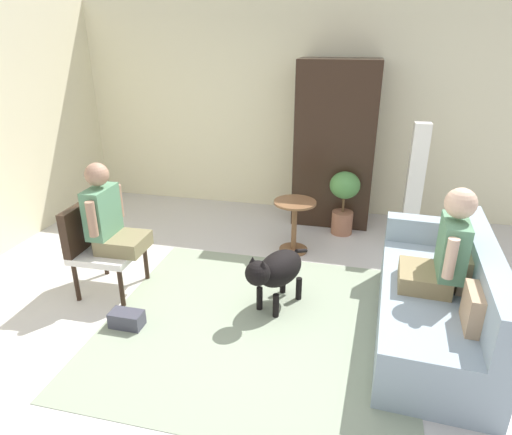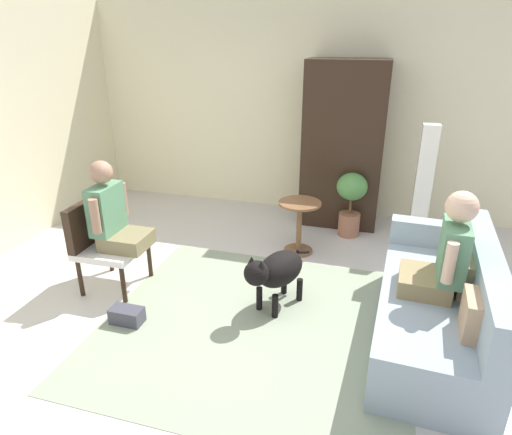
% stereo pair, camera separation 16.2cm
% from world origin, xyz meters
% --- Properties ---
extents(ground_plane, '(7.65, 7.65, 0.00)m').
position_xyz_m(ground_plane, '(0.00, 0.00, 0.00)').
color(ground_plane, beige).
extents(back_wall, '(6.98, 0.12, 2.74)m').
position_xyz_m(back_wall, '(0.00, 2.70, 1.37)').
color(back_wall, beige).
rests_on(back_wall, ground).
extents(area_rug, '(2.56, 2.43, 0.01)m').
position_xyz_m(area_rug, '(-0.09, -0.21, 0.00)').
color(area_rug, gray).
rests_on(area_rug, ground).
extents(couch, '(0.92, 1.94, 0.83)m').
position_xyz_m(couch, '(1.37, 0.03, 0.31)').
color(couch, '#8EA0AD').
rests_on(couch, ground).
extents(armchair, '(0.56, 0.61, 0.87)m').
position_xyz_m(armchair, '(-1.68, 0.03, 0.51)').
color(armchair, black).
rests_on(armchair, ground).
extents(person_on_couch, '(0.48, 0.57, 0.83)m').
position_xyz_m(person_on_couch, '(1.34, -0.01, 0.78)').
color(person_on_couch, '#8B7850').
extents(person_on_armchair, '(0.49, 0.54, 0.82)m').
position_xyz_m(person_on_armchair, '(-1.53, 0.03, 0.76)').
color(person_on_armchair, olive).
extents(round_end_table, '(0.47, 0.47, 0.60)m').
position_xyz_m(round_end_table, '(-0.00, 1.25, 0.37)').
color(round_end_table, brown).
rests_on(round_end_table, ground).
extents(dog, '(0.49, 0.79, 0.60)m').
position_xyz_m(dog, '(0.02, 0.09, 0.38)').
color(dog, black).
rests_on(dog, ground).
extents(potted_plant, '(0.36, 0.36, 0.79)m').
position_xyz_m(potted_plant, '(0.51, 1.88, 0.48)').
color(potted_plant, '#996047').
rests_on(potted_plant, ground).
extents(column_lamp, '(0.20, 0.20, 1.42)m').
position_xyz_m(column_lamp, '(1.29, 1.82, 0.70)').
color(column_lamp, '#4C4742').
rests_on(column_lamp, ground).
extents(armoire_cabinet, '(0.97, 0.56, 2.04)m').
position_xyz_m(armoire_cabinet, '(0.33, 2.29, 1.02)').
color(armoire_cabinet, black).
rests_on(armoire_cabinet, ground).
extents(handbag, '(0.28, 0.16, 0.14)m').
position_xyz_m(handbag, '(-1.15, -0.49, 0.07)').
color(handbag, '#3F3F4C').
rests_on(handbag, ground).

